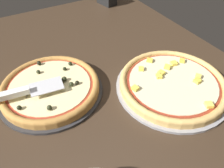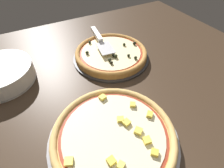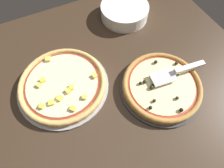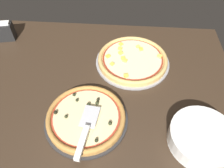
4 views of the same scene
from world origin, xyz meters
TOP-DOWN VIEW (x-y plane):
  - ground_plane at (0.00, 0.00)cm, footprint 140.12×122.28cm
  - pizza_pan_front at (-0.98, -11.44)cm, footprint 35.73×35.73cm
  - pizza_front at (-0.99, -11.43)cm, footprint 33.59×33.59cm
  - pizza_pan_back at (18.22, 26.34)cm, footprint 39.39×39.39cm
  - pizza_back at (18.20, 26.35)cm, footprint 37.03×37.03cm
  - serving_spatula at (-0.12, -22.35)cm, footprint 7.81×24.71cm
  - plate_stack at (45.68, -18.06)cm, footprint 25.68×25.68cm
  - napkin_holder at (-57.78, 41.62)cm, footprint 12.11×8.89cm

SIDE VIEW (x-z plane):
  - ground_plane at x=0.00cm, z-range -3.60..0.00cm
  - pizza_pan_front at x=-0.98cm, z-range 0.00..1.00cm
  - pizza_pan_back at x=18.22cm, z-range 0.00..1.00cm
  - pizza_back at x=18.20cm, z-range 0.83..4.34cm
  - pizza_front at x=-0.99cm, z-range 0.54..4.68cm
  - plate_stack at x=45.68cm, z-range 0.00..7.00cm
  - napkin_holder at x=-57.78cm, z-range -0.30..10.99cm
  - serving_spatula at x=-0.12cm, z-range 4.95..6.95cm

